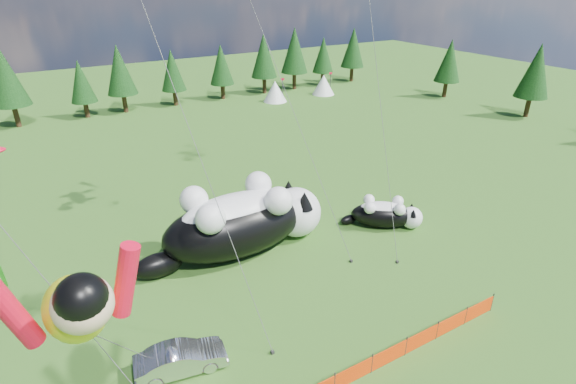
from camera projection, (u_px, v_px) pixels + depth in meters
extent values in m
plane|color=#0C3A0A|center=(278.00, 354.00, 20.71)|extent=(160.00, 160.00, 0.00)
cylinder|color=#262626|center=(334.00, 383.00, 18.60)|extent=(0.06, 0.06, 1.10)
cylinder|color=#262626|center=(372.00, 363.00, 19.51)|extent=(0.06, 0.06, 1.10)
cylinder|color=#262626|center=(406.00, 346.00, 20.42)|extent=(0.06, 0.06, 1.10)
cylinder|color=#262626|center=(437.00, 330.00, 21.33)|extent=(0.06, 0.06, 1.10)
cylinder|color=#262626|center=(466.00, 316.00, 22.24)|extent=(0.06, 0.06, 1.10)
cylinder|color=#262626|center=(492.00, 302.00, 23.16)|extent=(0.06, 0.06, 1.10)
cube|color=#FF3A05|center=(353.00, 374.00, 19.08)|extent=(2.00, 0.04, 0.90)
cube|color=#FF3A05|center=(389.00, 355.00, 19.99)|extent=(2.00, 0.04, 0.90)
cube|color=#FF3A05|center=(422.00, 339.00, 20.90)|extent=(2.00, 0.04, 0.90)
cube|color=#FF3A05|center=(452.00, 324.00, 21.81)|extent=(2.00, 0.04, 0.90)
cube|color=#FF3A05|center=(479.00, 309.00, 22.72)|extent=(2.00, 0.04, 0.90)
ellipsoid|color=black|center=(236.00, 226.00, 27.56)|extent=(9.27, 4.34, 3.71)
ellipsoid|color=white|center=(235.00, 213.00, 27.15)|extent=(7.00, 3.10, 2.26)
sphere|color=white|center=(296.00, 212.00, 29.61)|extent=(3.29, 3.29, 3.29)
sphere|color=#D0517E|center=(314.00, 207.00, 30.25)|extent=(0.46, 0.46, 0.46)
ellipsoid|color=black|center=(159.00, 265.00, 25.81)|extent=(2.88, 1.45, 1.44)
cone|color=black|center=(304.00, 200.00, 28.27)|extent=(1.15, 1.15, 1.15)
cone|color=black|center=(289.00, 189.00, 29.80)|extent=(1.15, 1.15, 1.15)
sphere|color=white|center=(258.00, 185.00, 28.86)|extent=(1.73, 1.73, 1.73)
sphere|color=white|center=(279.00, 201.00, 26.78)|extent=(1.73, 1.73, 1.73)
sphere|color=white|center=(194.00, 200.00, 26.89)|extent=(1.73, 1.73, 1.73)
sphere|color=white|center=(210.00, 219.00, 24.82)|extent=(1.73, 1.73, 1.73)
ellipsoid|color=black|center=(382.00, 215.00, 30.93)|extent=(4.58, 4.14, 1.70)
ellipsoid|color=white|center=(383.00, 209.00, 30.74)|extent=(3.41, 3.06, 1.04)
sphere|color=white|center=(411.00, 218.00, 30.77)|extent=(1.51, 1.51, 1.51)
sphere|color=#D0517E|center=(421.00, 218.00, 30.70)|extent=(0.21, 0.21, 0.21)
ellipsoid|color=black|center=(349.00, 220.00, 31.39)|extent=(1.45, 1.32, 0.66)
cone|color=black|center=(413.00, 213.00, 30.10)|extent=(0.53, 0.53, 0.53)
cone|color=black|center=(412.00, 207.00, 30.91)|extent=(0.53, 0.53, 0.53)
sphere|color=white|center=(398.00, 201.00, 31.02)|extent=(0.79, 0.79, 0.79)
sphere|color=white|center=(400.00, 210.00, 29.92)|extent=(0.79, 0.79, 0.79)
sphere|color=white|center=(369.00, 200.00, 31.22)|extent=(0.79, 0.79, 0.79)
sphere|color=white|center=(370.00, 208.00, 30.13)|extent=(0.79, 0.79, 0.79)
imported|color=silver|center=(181.00, 359.00, 19.60)|extent=(4.15, 2.02, 1.31)
cylinder|color=#595959|center=(123.00, 340.00, 15.93)|extent=(0.03, 0.03, 9.84)
cube|color=#262626|center=(151.00, 360.00, 20.30)|extent=(0.15, 0.15, 0.16)
cylinder|color=#595959|center=(296.00, 121.00, 27.49)|extent=(0.03, 0.03, 18.27)
cube|color=#262626|center=(351.00, 261.00, 27.29)|extent=(0.15, 0.15, 0.16)
cylinder|color=#595959|center=(79.00, 320.00, 14.33)|extent=(0.03, 0.03, 12.18)
cylinder|color=#595959|center=(204.00, 169.00, 18.88)|extent=(0.03, 0.03, 17.87)
cube|color=#262626|center=(272.00, 352.00, 20.71)|extent=(0.15, 0.15, 0.16)
cylinder|color=#595959|center=(379.00, 92.00, 26.07)|extent=(0.03, 0.03, 20.26)
cube|color=#262626|center=(397.00, 262.00, 27.21)|extent=(0.15, 0.15, 0.16)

